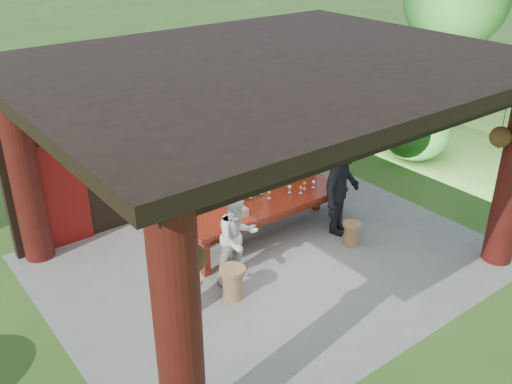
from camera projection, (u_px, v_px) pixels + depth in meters
ground at (270, 259)px, 9.97m from camera, size 90.00×90.00×0.00m
pavilion at (254, 138)px, 9.32m from camera, size 7.50×6.00×3.60m
wine_shelf at (208, 154)px, 11.43m from camera, size 2.47×0.38×2.17m
tasting_table at (267, 209)px, 10.30m from camera, size 3.29×0.90×0.75m
stool_near_left at (233, 282)px, 8.87m from camera, size 0.41×0.41×0.54m
stool_near_right at (351, 233)px, 10.30m from camera, size 0.34×0.34×0.44m
stool_far_left at (190, 292)px, 8.61m from camera, size 0.42×0.42×0.56m
host at (261, 177)px, 10.74m from camera, size 0.82×0.69×1.91m
guest_woman at (237, 238)px, 9.10m from camera, size 0.78×0.63×1.55m
guest_man at (343, 184)px, 10.38m from camera, size 1.46×1.17×1.98m
table_bottles at (256, 189)px, 10.39m from camera, size 0.34×0.13×0.31m
table_glasses at (296, 188)px, 10.61m from camera, size 1.02×0.26×0.15m
napkin_basket at (240, 212)px, 9.78m from camera, size 0.26×0.18×0.14m
shrubs at (315, 205)px, 10.60m from camera, size 14.05×8.42×1.36m
trees at (345, 31)px, 11.09m from camera, size 21.59×10.01×4.80m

